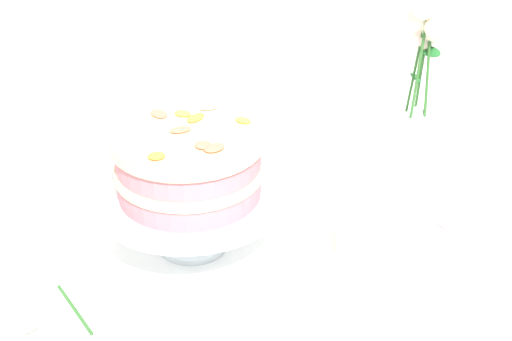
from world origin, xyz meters
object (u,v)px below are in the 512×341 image
dining_table (300,277)px  fallen_rose (24,317)px  layer_cake (189,163)px  flower_vase (420,92)px  teacup (359,242)px  cake_stand (191,202)px

dining_table → fallen_rose: (-0.45, -0.05, 0.11)m
layer_cake → flower_vase: size_ratio=0.69×
teacup → cake_stand: bearing=150.6°
layer_cake → flower_vase: bearing=10.7°
dining_table → teacup: size_ratio=10.50×
layer_cake → fallen_rose: size_ratio=1.87×
cake_stand → fallen_rose: (-0.27, -0.09, -0.06)m
fallen_rose → dining_table: bearing=6.5°
flower_vase → fallen_rose: size_ratio=2.72×
cake_stand → flower_vase: size_ratio=0.88×
layer_cake → cake_stand: bearing=-170.2°
layer_cake → teacup: size_ratio=1.69×
cake_stand → dining_table: bearing=-12.3°
cake_stand → layer_cake: bearing=9.8°
layer_cake → teacup: bearing=-29.4°
cake_stand → teacup: bearing=-29.4°
dining_table → fallen_rose: fallen_rose is taller
dining_table → layer_cake: bearing=167.7°
dining_table → teacup: (0.05, -0.09, 0.12)m
flower_vase → teacup: size_ratio=2.46×
flower_vase → fallen_rose: 0.78m
flower_vase → fallen_rose: bearing=-166.6°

